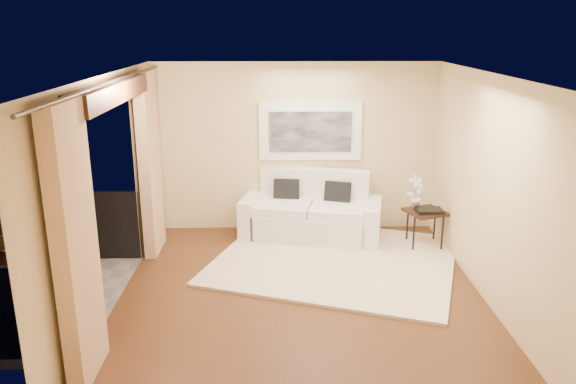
{
  "coord_description": "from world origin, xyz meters",
  "views": [
    {
      "loc": [
        -0.29,
        -6.29,
        3.24
      ],
      "look_at": [
        -0.14,
        1.04,
        1.05
      ],
      "focal_mm": 35.0,
      "sensor_mm": 36.0,
      "label": 1
    }
  ],
  "objects_px": {
    "balcony_chair_far": "(45,249)",
    "balcony_chair_near": "(20,269)",
    "bistro_table": "(44,247)",
    "ice_bucket": "(31,229)",
    "side_table": "(426,214)",
    "sofa": "(312,214)",
    "orchid": "(416,191)"
  },
  "relations": [
    {
      "from": "sofa",
      "to": "ice_bucket",
      "type": "height_order",
      "value": "sofa"
    },
    {
      "from": "orchid",
      "to": "balcony_chair_near",
      "type": "height_order",
      "value": "orchid"
    },
    {
      "from": "sofa",
      "to": "balcony_chair_near",
      "type": "xyz_separation_m",
      "value": [
        -3.5,
        -2.42,
        0.18
      ]
    },
    {
      "from": "orchid",
      "to": "ice_bucket",
      "type": "bearing_deg",
      "value": -161.84
    },
    {
      "from": "side_table",
      "to": "balcony_chair_far",
      "type": "bearing_deg",
      "value": -165.47
    },
    {
      "from": "sofa",
      "to": "side_table",
      "type": "distance_m",
      "value": 1.75
    },
    {
      "from": "ice_bucket",
      "to": "orchid",
      "type": "bearing_deg",
      "value": 18.16
    },
    {
      "from": "bistro_table",
      "to": "ice_bucket",
      "type": "bearing_deg",
      "value": 147.3
    },
    {
      "from": "sofa",
      "to": "side_table",
      "type": "height_order",
      "value": "sofa"
    },
    {
      "from": "balcony_chair_far",
      "to": "ice_bucket",
      "type": "bearing_deg",
      "value": 74.44
    },
    {
      "from": "balcony_chair_far",
      "to": "sofa",
      "type": "bearing_deg",
      "value": -151.94
    },
    {
      "from": "balcony_chair_far",
      "to": "ice_bucket",
      "type": "relative_size",
      "value": 4.75
    },
    {
      "from": "sofa",
      "to": "balcony_chair_near",
      "type": "bearing_deg",
      "value": -133.29
    },
    {
      "from": "side_table",
      "to": "orchid",
      "type": "relative_size",
      "value": 1.28
    },
    {
      "from": "orchid",
      "to": "balcony_chair_far",
      "type": "bearing_deg",
      "value": -163.65
    },
    {
      "from": "side_table",
      "to": "balcony_chair_near",
      "type": "xyz_separation_m",
      "value": [
        -5.17,
        -1.93,
        0.03
      ]
    },
    {
      "from": "sofa",
      "to": "balcony_chair_near",
      "type": "relative_size",
      "value": 2.41
    },
    {
      "from": "balcony_chair_far",
      "to": "bistro_table",
      "type": "bearing_deg",
      "value": 113.24
    },
    {
      "from": "orchid",
      "to": "balcony_chair_far",
      "type": "distance_m",
      "value": 5.21
    },
    {
      "from": "sofa",
      "to": "side_table",
      "type": "relative_size",
      "value": 3.4
    },
    {
      "from": "orchid",
      "to": "sofa",
      "type": "bearing_deg",
      "value": 167.15
    },
    {
      "from": "sofa",
      "to": "bistro_table",
      "type": "relative_size",
      "value": 2.92
    },
    {
      "from": "balcony_chair_far",
      "to": "side_table",
      "type": "bearing_deg",
      "value": -165.2
    },
    {
      "from": "sofa",
      "to": "bistro_table",
      "type": "xyz_separation_m",
      "value": [
        -3.32,
        -2.13,
        0.34
      ]
    },
    {
      "from": "ice_bucket",
      "to": "bistro_table",
      "type": "bearing_deg",
      "value": -32.7
    },
    {
      "from": "sofa",
      "to": "balcony_chair_far",
      "type": "bearing_deg",
      "value": -140.22
    },
    {
      "from": "ice_bucket",
      "to": "sofa",
      "type": "bearing_deg",
      "value": 29.81
    },
    {
      "from": "sofa",
      "to": "ice_bucket",
      "type": "bearing_deg",
      "value": -138.19
    },
    {
      "from": "orchid",
      "to": "bistro_table",
      "type": "height_order",
      "value": "orchid"
    },
    {
      "from": "balcony_chair_far",
      "to": "ice_bucket",
      "type": "distance_m",
      "value": 0.39
    },
    {
      "from": "balcony_chair_far",
      "to": "balcony_chair_near",
      "type": "bearing_deg",
      "value": 85.6
    },
    {
      "from": "side_table",
      "to": "bistro_table",
      "type": "distance_m",
      "value": 5.26
    }
  ]
}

